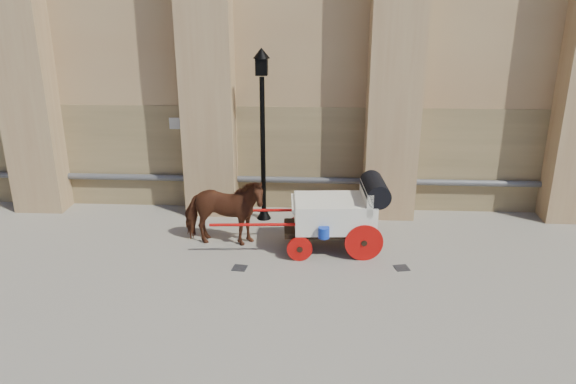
{
  "coord_description": "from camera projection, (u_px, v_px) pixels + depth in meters",
  "views": [
    {
      "loc": [
        1.98,
        -11.41,
        6.08
      ],
      "look_at": [
        1.3,
        1.3,
        1.46
      ],
      "focal_mm": 35.0,
      "sensor_mm": 36.0,
      "label": 1
    }
  ],
  "objects": [
    {
      "name": "drain_grate_near",
      "position": [
        240.0,
        268.0,
        12.97
      ],
      "size": [
        0.36,
        0.36,
        0.01
      ],
      "primitive_type": "cube",
      "rotation": [
        0.0,
        0.0,
        -0.14
      ],
      "color": "black",
      "rests_on": "ground"
    },
    {
      "name": "street_lamp",
      "position": [
        263.0,
        131.0,
        14.94
      ],
      "size": [
        0.44,
        0.44,
        4.68
      ],
      "color": "black",
      "rests_on": "ground"
    },
    {
      "name": "carriage",
      "position": [
        340.0,
        212.0,
        13.59
      ],
      "size": [
        4.3,
        1.59,
        1.85
      ],
      "rotation": [
        0.0,
        0.0,
        0.07
      ],
      "color": "black",
      "rests_on": "ground"
    },
    {
      "name": "ground",
      "position": [
        229.0,
        270.0,
        12.88
      ],
      "size": [
        90.0,
        90.0,
        0.0
      ],
      "primitive_type": "plane",
      "color": "gray",
      "rests_on": "ground"
    },
    {
      "name": "horse",
      "position": [
        224.0,
        212.0,
        13.87
      ],
      "size": [
        2.13,
        1.04,
        1.77
      ],
      "primitive_type": "imported",
      "rotation": [
        0.0,
        0.0,
        1.53
      ],
      "color": "#5D2C18",
      "rests_on": "ground"
    },
    {
      "name": "drain_grate_far",
      "position": [
        402.0,
        268.0,
        12.97
      ],
      "size": [
        0.38,
        0.38,
        0.01
      ],
      "primitive_type": "cube",
      "rotation": [
        0.0,
        0.0,
        0.22
      ],
      "color": "black",
      "rests_on": "ground"
    }
  ]
}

